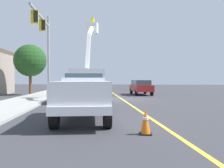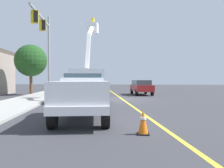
# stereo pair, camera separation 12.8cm
# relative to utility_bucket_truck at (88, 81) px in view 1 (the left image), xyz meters

# --- Properties ---
(ground) EXTENTS (120.00, 120.00, 0.00)m
(ground) POSITION_rel_utility_bucket_truck_xyz_m (1.37, -2.82, -1.62)
(ground) COLOR #38383D
(sidewalk_far_side) EXTENTS (59.47, 15.79, 0.12)m
(sidewalk_far_side) POSITION_rel_utility_bucket_truck_xyz_m (-0.26, 4.99, -1.56)
(sidewalk_far_side) COLOR #9E9E99
(sidewalk_far_side) RESTS_ON ground
(lane_centre_stripe) EXTENTS (48.98, 10.38, 0.01)m
(lane_centre_stripe) POSITION_rel_utility_bucket_truck_xyz_m (1.37, -2.82, -1.61)
(lane_centre_stripe) COLOR yellow
(lane_centre_stripe) RESTS_ON ground
(utility_bucket_truck) EXTENTS (8.54, 4.12, 7.28)m
(utility_bucket_truck) POSITION_rel_utility_bucket_truck_xyz_m (0.00, 0.00, 0.00)
(utility_bucket_truck) COLOR white
(utility_bucket_truck) RESTS_ON ground
(service_pickup_truck) EXTENTS (5.91, 3.20, 2.06)m
(service_pickup_truck) POSITION_rel_utility_bucket_truck_xyz_m (-9.64, -2.00, -0.50)
(service_pickup_truck) COLOR white
(service_pickup_truck) RESTS_ON ground
(passing_minivan) EXTENTS (5.09, 2.84, 1.69)m
(passing_minivan) POSITION_rel_utility_bucket_truck_xyz_m (7.52, -4.51, -0.64)
(passing_minivan) COLOR maroon
(passing_minivan) RESTS_ON ground
(traffic_cone_leading) EXTENTS (0.40, 0.40, 0.84)m
(traffic_cone_leading) POSITION_rel_utility_bucket_truck_xyz_m (-12.02, -4.66, -1.20)
(traffic_cone_leading) COLOR black
(traffic_cone_leading) RESTS_ON ground
(traffic_cone_mid_front) EXTENTS (0.40, 0.40, 0.87)m
(traffic_cone_mid_front) POSITION_rel_utility_bucket_truck_xyz_m (4.55, -0.80, -1.19)
(traffic_cone_mid_front) COLOR black
(traffic_cone_mid_front) RESTS_ON ground
(traffic_signal_mast) EXTENTS (6.85, 1.59, 7.97)m
(traffic_signal_mast) POSITION_rel_utility_bucket_truck_xyz_m (0.63, 4.14, 3.80)
(traffic_signal_mast) COLOR gray
(traffic_signal_mast) RESTS_ON ground
(street_tree_right) EXTENTS (3.62, 3.62, 5.74)m
(street_tree_right) POSITION_rel_utility_bucket_truck_xyz_m (5.62, 7.97, 2.30)
(street_tree_right) COLOR brown
(street_tree_right) RESTS_ON ground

